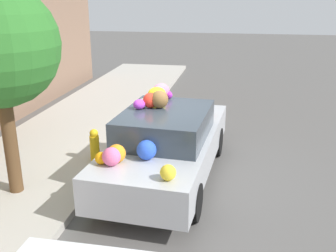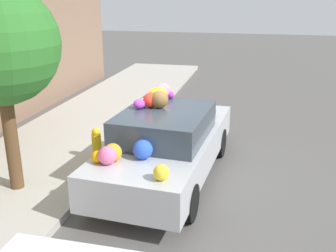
{
  "view_description": "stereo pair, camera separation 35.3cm",
  "coord_description": "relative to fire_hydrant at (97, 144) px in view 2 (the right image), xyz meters",
  "views": [
    {
      "loc": [
        -7.08,
        -1.45,
        3.55
      ],
      "look_at": [
        0.0,
        -0.18,
        1.1
      ],
      "focal_mm": 42.0,
      "sensor_mm": 36.0,
      "label": 1
    },
    {
      "loc": [
        -7.0,
        -1.8,
        3.55
      ],
      "look_at": [
        0.0,
        -0.18,
        1.1
      ],
      "focal_mm": 42.0,
      "sensor_mm": 36.0,
      "label": 2
    }
  ],
  "objects": [
    {
      "name": "ground_plane",
      "position": [
        -0.28,
        -1.46,
        -0.48
      ],
      "size": [
        60.0,
        60.0,
        0.0
      ],
      "primitive_type": "plane",
      "color": "#565451"
    },
    {
      "name": "fire_hydrant",
      "position": [
        0.0,
        0.0,
        0.0
      ],
      "size": [
        0.2,
        0.2,
        0.7
      ],
      "color": "gold",
      "rests_on": "sidewalk_curb"
    },
    {
      "name": "sidewalk_curb",
      "position": [
        -0.28,
        1.24,
        -0.41
      ],
      "size": [
        24.0,
        3.2,
        0.13
      ],
      "color": "#B2ADA3",
      "rests_on": "ground"
    },
    {
      "name": "art_car",
      "position": [
        -0.32,
        -1.62,
        0.3
      ],
      "size": [
        4.64,
        2.08,
        1.79
      ],
      "rotation": [
        0.0,
        0.0,
        -0.07
      ],
      "color": "#B7BABF",
      "rests_on": "ground"
    }
  ]
}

